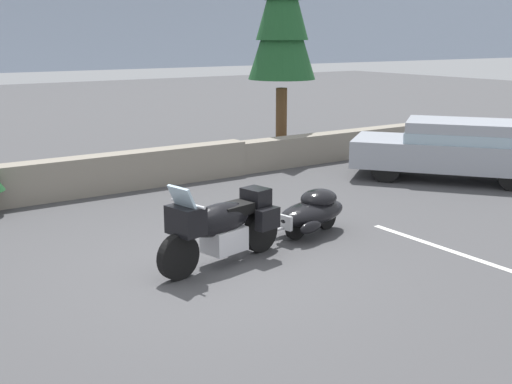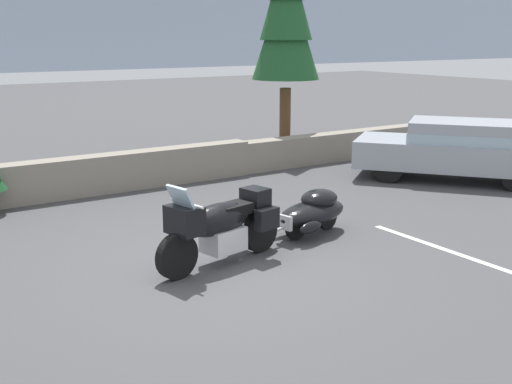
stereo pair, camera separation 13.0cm
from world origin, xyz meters
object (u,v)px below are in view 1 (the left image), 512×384
car_shaped_trailer (312,211)px  pine_tree_tall (282,8)px  touring_motorcycle (221,225)px  sedan_at_right_edge (454,147)px

car_shaped_trailer → pine_tree_tall: pine_tree_tall is taller
touring_motorcycle → car_shaped_trailer: bearing=11.4°
car_shaped_trailer → touring_motorcycle: bearing=-168.6°
car_shaped_trailer → pine_tree_tall: (4.21, 6.59, 3.69)m
touring_motorcycle → sedan_at_right_edge: (7.57, 1.89, 0.15)m
touring_motorcycle → sedan_at_right_edge: size_ratio=0.49×
pine_tree_tall → touring_motorcycle: bearing=-131.9°
touring_motorcycle → car_shaped_trailer: size_ratio=1.03×
sedan_at_right_edge → pine_tree_tall: 6.24m
car_shaped_trailer → sedan_at_right_edge: 5.69m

